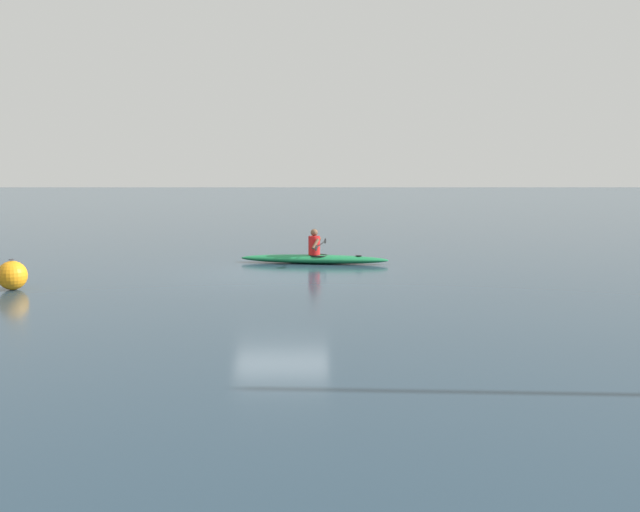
% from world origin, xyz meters
% --- Properties ---
extents(ground_plane, '(160.00, 160.00, 0.00)m').
position_xyz_m(ground_plane, '(0.00, 0.00, 0.00)').
color(ground_plane, '#233847').
extents(kayak, '(4.45, 1.22, 0.26)m').
position_xyz_m(kayak, '(-0.85, -2.14, 0.13)').
color(kayak, '#19723F').
rests_on(kayak, ground).
extents(kayaker, '(0.55, 2.33, 0.76)m').
position_xyz_m(kayaker, '(-0.88, -2.14, 0.58)').
color(kayaker, red).
rests_on(kayaker, kayak).
extents(mooring_buoy_orange_mid, '(0.68, 0.68, 0.72)m').
position_xyz_m(mooring_buoy_orange_mid, '(6.12, 2.42, 0.34)').
color(mooring_buoy_orange_mid, orange).
rests_on(mooring_buoy_orange_mid, ground).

